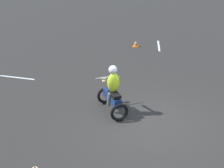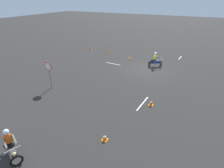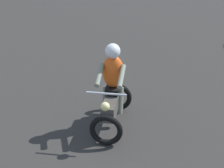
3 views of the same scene
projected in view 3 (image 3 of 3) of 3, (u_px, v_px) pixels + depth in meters
motorcycle_rider_background at (112, 92)px, 8.13m from camera, size 1.54×1.12×1.66m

